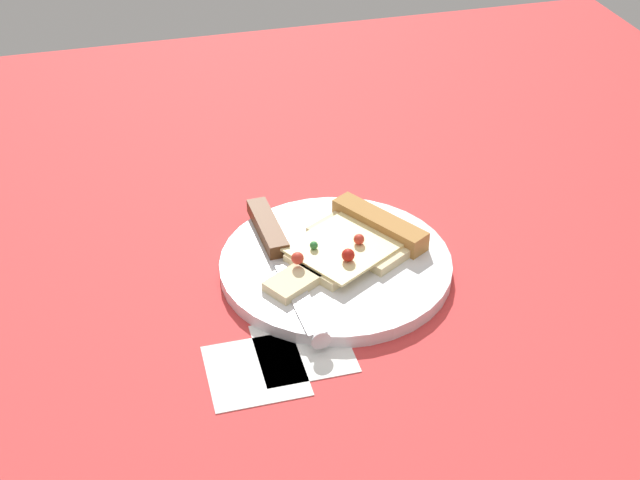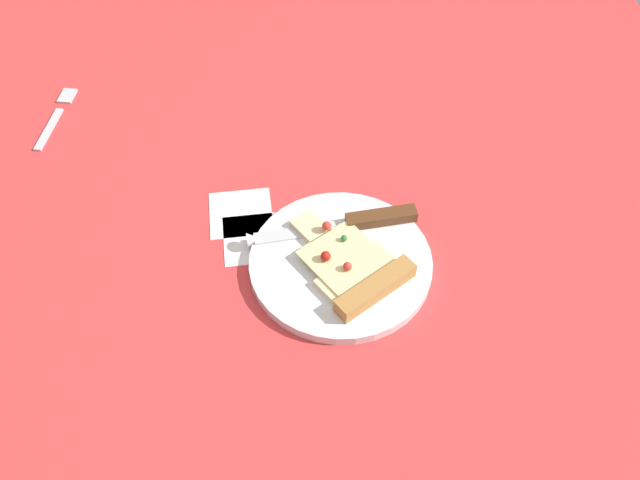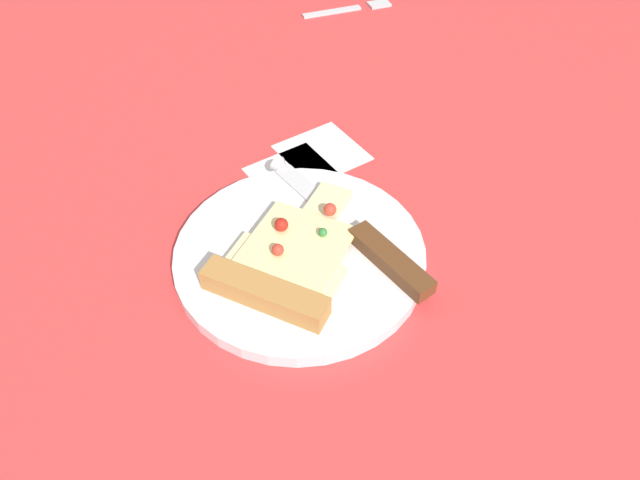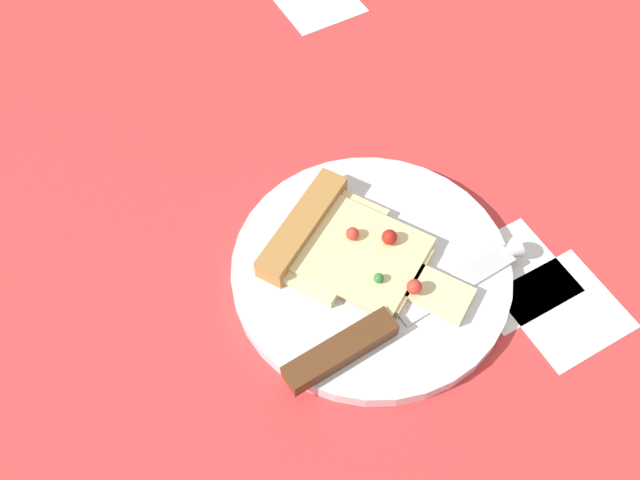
% 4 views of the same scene
% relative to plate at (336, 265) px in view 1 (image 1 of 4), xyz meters
% --- Properties ---
extents(ground_plane, '(1.51, 1.51, 0.03)m').
position_rel_plate_xyz_m(ground_plane, '(-0.07, -0.07, -0.02)').
color(ground_plane, '#D13838').
rests_on(ground_plane, ground).
extents(plate, '(0.25, 0.25, 0.01)m').
position_rel_plate_xyz_m(plate, '(0.00, 0.00, 0.00)').
color(plate, silver).
rests_on(plate, ground_plane).
extents(pizza_slice, '(0.19, 0.16, 0.03)m').
position_rel_plate_xyz_m(pizza_slice, '(0.02, 0.01, 0.02)').
color(pizza_slice, beige).
rests_on(pizza_slice, plate).
extents(knife, '(0.03, 0.24, 0.02)m').
position_rel_plate_xyz_m(knife, '(-0.06, 0.02, 0.01)').
color(knife, silver).
rests_on(knife, plate).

